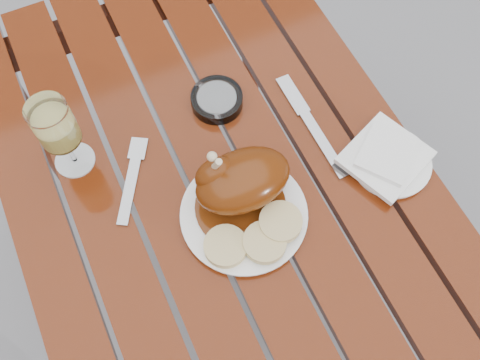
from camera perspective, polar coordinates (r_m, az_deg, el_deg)
name	(u,v)px	position (r m, az deg, el deg)	size (l,w,h in m)	color
ground	(226,279)	(1.76, -1.53, -10.50)	(60.00, 60.00, 0.00)	slate
table	(222,240)	(1.41, -1.90, -6.46)	(0.80, 1.20, 0.75)	maroon
dinner_plate	(244,215)	(1.02, 0.42, -3.73)	(0.24, 0.24, 0.02)	white
roast_duck	(239,181)	(0.98, -0.10, -0.09)	(0.20, 0.17, 0.13)	#542309
bread_dumplings	(257,237)	(0.98, 1.83, -6.08)	(0.19, 0.11, 0.03)	#E0CE88
wine_glass	(61,137)	(1.05, -18.51, 4.38)	(0.08, 0.08, 0.19)	#DCD064
side_plate	(391,162)	(1.11, 15.78, 1.84)	(0.16, 0.16, 0.01)	white
napkin	(385,157)	(1.10, 15.24, 2.38)	(0.15, 0.14, 0.01)	white
ashtray	(217,100)	(1.14, -2.49, 8.53)	(0.11, 0.11, 0.03)	#B2B7BC
fork	(131,184)	(1.07, -11.58, -0.40)	(0.02, 0.18, 0.01)	gray
knife	(316,132)	(1.12, 8.13, 5.04)	(0.02, 0.23, 0.01)	gray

